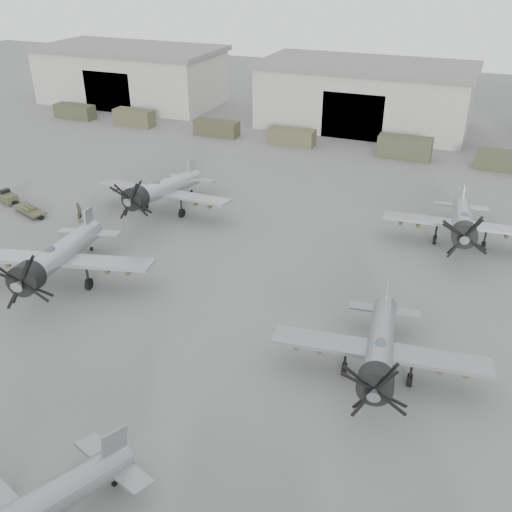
{
  "coord_description": "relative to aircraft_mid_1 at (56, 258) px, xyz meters",
  "views": [
    {
      "loc": [
        16.17,
        -17.98,
        22.43
      ],
      "look_at": [
        2.36,
        16.01,
        2.5
      ],
      "focal_mm": 40.0,
      "sensor_mm": 36.0,
      "label": 1
    }
  ],
  "objects": [
    {
      "name": "support_truck_2",
      "position": [
        -6.18,
        39.81,
        -1.57
      ],
      "size": [
        6.04,
        2.2,
        2.0
      ],
      "primitive_type": "cube",
      "color": "#393A26",
      "rests_on": "ground"
    },
    {
      "name": "aircraft_far_0",
      "position": [
        0.17,
        14.53,
        -0.1
      ],
      "size": [
        13.46,
        12.11,
        5.41
      ],
      "rotation": [
        0.0,
        0.0,
        -0.01
      ],
      "color": "#A1A4A9",
      "rests_on": "ground"
    },
    {
      "name": "support_truck_3",
      "position": [
        4.52,
        39.81,
        -1.55
      ],
      "size": [
        5.93,
        2.2,
        2.03
      ],
      "primitive_type": "cube",
      "color": "#4A4B31",
      "rests_on": "ground"
    },
    {
      "name": "tug_trailer",
      "position": [
        -13.8,
        10.56,
        -2.05
      ],
      "size": [
        6.81,
        3.45,
        1.36
      ],
      "rotation": [
        0.0,
        0.0,
        -0.34
      ],
      "color": "#3D3F29",
      "rests_on": "ground"
    },
    {
      "name": "ground_crew",
      "position": [
        -5.99,
        10.17,
        -1.61
      ],
      "size": [
        0.57,
        0.76,
        1.9
      ],
      "primitive_type": "imported",
      "rotation": [
        0.0,
        0.0,
        1.75
      ],
      "color": "#393C27",
      "rests_on": "ground"
    },
    {
      "name": "hangar_left",
      "position": [
        -27.0,
        51.77,
        1.81
      ],
      "size": [
        29.0,
        14.8,
        8.7
      ],
      "color": "#B2B1A7",
      "rests_on": "ground"
    },
    {
      "name": "aircraft_far_1",
      "position": [
        26.94,
        17.96,
        -0.2
      ],
      "size": [
        13.05,
        11.74,
        5.2
      ],
      "rotation": [
        0.0,
        0.0,
        0.08
      ],
      "color": "#989CA1",
      "rests_on": "ground"
    },
    {
      "name": "support_truck_4",
      "position": [
        18.77,
        39.81,
        -1.25
      ],
      "size": [
        6.32,
        2.2,
        2.63
      ],
      "primitive_type": "cube",
      "color": "#3B412A",
      "rests_on": "ground"
    },
    {
      "name": "aircraft_mid_2",
      "position": [
        23.93,
        -1.49,
        -0.28
      ],
      "size": [
        12.64,
        11.38,
        5.02
      ],
      "rotation": [
        0.0,
        0.0,
        0.12
      ],
      "color": "gray",
      "rests_on": "ground"
    },
    {
      "name": "support_truck_5",
      "position": [
        29.94,
        39.81,
        -1.5
      ],
      "size": [
        6.19,
        2.2,
        2.13
      ],
      "primitive_type": "cube",
      "color": "#3A3D28",
      "rests_on": "ground"
    },
    {
      "name": "hangar_center",
      "position": [
        11.0,
        51.77,
        1.81
      ],
      "size": [
        29.0,
        14.8,
        8.7
      ],
      "color": "#B2B1A7",
      "rests_on": "ground"
    },
    {
      "name": "ground",
      "position": [
        11.0,
        -10.19,
        -2.56
      ],
      "size": [
        220.0,
        220.0,
        0.0
      ],
      "primitive_type": "plane",
      "color": "#585856",
      "rests_on": "ground"
    },
    {
      "name": "support_truck_0",
      "position": [
        -29.45,
        39.81,
        -1.55
      ],
      "size": [
        6.12,
        2.2,
        2.03
      ],
      "primitive_type": "cube",
      "color": "#373C27",
      "rests_on": "ground"
    },
    {
      "name": "support_truck_1",
      "position": [
        -19.14,
        39.81,
        -1.42
      ],
      "size": [
        5.76,
        2.2,
        2.3
      ],
      "primitive_type": "cube",
      "color": "#45462E",
      "rests_on": "ground"
    },
    {
      "name": "aircraft_mid_1",
      "position": [
        0.0,
        0.0,
        0.0
      ],
      "size": [
        14.15,
        12.74,
        5.64
      ],
      "rotation": [
        0.0,
        0.0,
        0.26
      ],
      "color": "#9A9EA3",
      "rests_on": "ground"
    }
  ]
}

